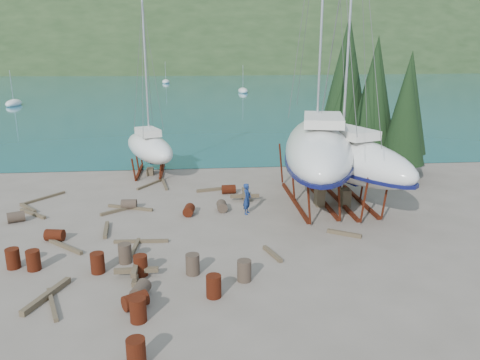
{
  "coord_description": "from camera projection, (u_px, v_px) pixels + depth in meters",
  "views": [
    {
      "loc": [
        -0.27,
        -20.62,
        9.08
      ],
      "look_at": [
        1.99,
        3.0,
        2.4
      ],
      "focal_mm": 35.0,
      "sensor_mm": 36.0,
      "label": 1
    }
  ],
  "objects": [
    {
      "name": "timber_0",
      "position": [
        151.0,
        184.0,
        32.25
      ],
      "size": [
        1.67,
        2.45,
        0.14
      ],
      "primitive_type": "cube",
      "rotation": [
        0.0,
        0.0,
        2.56
      ],
      "color": "brown",
      "rests_on": "ground"
    },
    {
      "name": "timber_8",
      "position": [
        106.0,
        230.0,
        24.04
      ],
      "size": [
        0.43,
        2.09,
        0.19
      ],
      "primitive_type": "cube",
      "rotation": [
        0.0,
        0.0,
        0.12
      ],
      "color": "brown",
      "rests_on": "ground"
    },
    {
      "name": "large_sailboat_near",
      "position": [
        319.0,
        148.0,
        27.76
      ],
      "size": [
        6.92,
        13.94,
        21.08
      ],
      "rotation": [
        0.0,
        0.0,
        -0.24
      ],
      "color": "silver",
      "rests_on": "ground"
    },
    {
      "name": "cypress_mid_right",
      "position": [
        406.0,
        112.0,
        31.78
      ],
      "size": [
        3.06,
        3.06,
        8.5
      ],
      "color": "black",
      "rests_on": "ground"
    },
    {
      "name": "timber_10",
      "position": [
        130.0,
        208.0,
        27.41
      ],
      "size": [
        2.72,
        1.21,
        0.16
      ],
      "primitive_type": "cube",
      "rotation": [
        0.0,
        0.0,
        1.19
      ],
      "color": "brown",
      "rests_on": "ground"
    },
    {
      "name": "drum_15",
      "position": [
        16.0,
        217.0,
        25.32
      ],
      "size": [
        1.04,
        0.88,
        0.58
      ],
      "primitive_type": "cylinder",
      "rotation": [
        1.57,
        0.0,
        1.97
      ],
      "color": "#2D2823",
      "rests_on": "ground"
    },
    {
      "name": "drum_1",
      "position": [
        140.0,
        290.0,
        17.63
      ],
      "size": [
        0.78,
        1.0,
        0.58
      ],
      "primitive_type": "cylinder",
      "rotation": [
        1.57,
        0.0,
        2.89
      ],
      "color": "#2D2823",
      "rests_on": "ground"
    },
    {
      "name": "drum_11",
      "position": [
        222.0,
        206.0,
        27.06
      ],
      "size": [
        0.61,
        0.9,
        0.58
      ],
      "primitive_type": "cylinder",
      "rotation": [
        1.57,
        0.0,
        3.17
      ],
      "color": "#2D2823",
      "rests_on": "ground"
    },
    {
      "name": "drum_12",
      "position": [
        135.0,
        301.0,
        16.91
      ],
      "size": [
        1.05,
        0.96,
        0.58
      ],
      "primitive_type": "cylinder",
      "rotation": [
        1.57,
        0.0,
        2.13
      ],
      "color": "#632510",
      "rests_on": "ground"
    },
    {
      "name": "drum_8",
      "position": [
        13.0,
        258.0,
        19.97
      ],
      "size": [
        0.58,
        0.58,
        0.88
      ],
      "primitive_type": "cylinder",
      "color": "#632510",
      "rests_on": "ground"
    },
    {
      "name": "drum_7",
      "position": [
        214.0,
        286.0,
        17.63
      ],
      "size": [
        0.58,
        0.58,
        0.88
      ],
      "primitive_type": "cylinder",
      "color": "#632510",
      "rests_on": "ground"
    },
    {
      "name": "cypress_near_right",
      "position": [
        374.0,
        96.0,
        33.32
      ],
      "size": [
        3.6,
        3.6,
        10.0
      ],
      "color": "black",
      "rests_on": "ground"
    },
    {
      "name": "far_house_right",
      "position": [
        263.0,
        63.0,
        206.26
      ],
      "size": [
        6.6,
        5.6,
        5.6
      ],
      "color": "beige",
      "rests_on": "ground"
    },
    {
      "name": "drum_9",
      "position": [
        129.0,
        204.0,
        27.4
      ],
      "size": [
        0.9,
        0.61,
        0.58
      ],
      "primitive_type": "cylinder",
      "rotation": [
        1.57,
        0.0,
        1.54
      ],
      "color": "#2D2823",
      "rests_on": "ground"
    },
    {
      "name": "far_hill",
      "position": [
        194.0,
        62.0,
        328.87
      ],
      "size": [
        800.0,
        360.0,
        110.0
      ],
      "primitive_type": "ellipsoid",
      "color": "#24371B",
      "rests_on": "ground"
    },
    {
      "name": "drum_4",
      "position": [
        229.0,
        189.0,
        30.3
      ],
      "size": [
        0.92,
        0.64,
        0.58
      ],
      "primitive_type": "cylinder",
      "rotation": [
        1.57,
        0.0,
        1.64
      ],
      "color": "#632510",
      "rests_on": "ground"
    },
    {
      "name": "moored_boat_far",
      "position": [
        166.0,
        82.0,
        126.81
      ],
      "size": [
        2.0,
        5.0,
        6.05
      ],
      "color": "silver",
      "rests_on": "ground"
    },
    {
      "name": "ground",
      "position": [
        204.0,
        246.0,
        22.25
      ],
      "size": [
        600.0,
        600.0,
        0.0
      ],
      "primitive_type": "plane",
      "color": "#665C51",
      "rests_on": "ground"
    },
    {
      "name": "drum_16",
      "position": [
        125.0,
        253.0,
        20.46
      ],
      "size": [
        0.58,
        0.58,
        0.88
      ],
      "primitive_type": "cylinder",
      "color": "#2D2823",
      "rests_on": "ground"
    },
    {
      "name": "timber_2",
      "position": [
        28.0,
        208.0,
        27.34
      ],
      "size": [
        1.42,
        1.64,
        0.19
      ],
      "primitive_type": "cube",
      "rotation": [
        0.0,
        0.0,
        0.7
      ],
      "color": "brown",
      "rests_on": "ground"
    },
    {
      "name": "worker",
      "position": [
        247.0,
        199.0,
        26.44
      ],
      "size": [
        0.65,
        0.77,
        1.79
      ],
      "primitive_type": "imported",
      "rotation": [
        0.0,
        0.0,
        1.16
      ],
      "color": "navy",
      "rests_on": "ground"
    },
    {
      "name": "moored_boat_left",
      "position": [
        14.0,
        103.0,
        76.88
      ],
      "size": [
        2.0,
        5.0,
        6.05
      ],
      "color": "silver",
      "rests_on": "ground"
    },
    {
      "name": "drum_5",
      "position": [
        244.0,
        271.0,
        18.87
      ],
      "size": [
        0.58,
        0.58,
        0.88
      ],
      "primitive_type": "cylinder",
      "color": "#2D2823",
      "rests_on": "ground"
    },
    {
      "name": "timber_7",
      "position": [
        272.0,
        254.0,
        21.25
      ],
      "size": [
        0.68,
        1.64,
        0.17
      ],
      "primitive_type": "cube",
      "rotation": [
        0.0,
        0.0,
        0.31
      ],
      "color": "brown",
      "rests_on": "ground"
    },
    {
      "name": "timber_16",
      "position": [
        47.0,
        296.0,
        17.59
      ],
      "size": [
        1.2,
        2.56,
        0.23
      ],
      "primitive_type": "cube",
      "rotation": [
        0.0,
        0.0,
        2.76
      ],
      "color": "brown",
      "rests_on": "ground"
    },
    {
      "name": "bay_water",
      "position": [
        194.0,
        62.0,
        324.07
      ],
      "size": [
        700.0,
        700.0,
        0.0
      ],
      "primitive_type": "plane",
      "color": "#175D77",
      "rests_on": "ground"
    },
    {
      "name": "timber_11",
      "position": [
        141.0,
        241.0,
        22.67
      ],
      "size": [
        2.63,
        0.29,
        0.15
      ],
      "primitive_type": "cube",
      "rotation": [
        0.0,
        0.0,
        1.52
      ],
      "color": "brown",
      "rests_on": "ground"
    },
    {
      "name": "drum_2",
      "position": [
        55.0,
        235.0,
        22.85
      ],
      "size": [
        0.96,
        0.72,
        0.58
      ],
      "primitive_type": "cylinder",
      "rotation": [
        1.57,
        0.0,
        1.4
      ],
      "color": "#632510",
      "rests_on": "ground"
    },
    {
      "name": "timber_1",
      "position": [
        344.0,
        234.0,
        23.56
      ],
      "size": [
        1.58,
        1.11,
        0.19
      ],
      "primitive_type": "cube",
      "rotation": [
        0.0,
        0.0,
        1.0
      ],
      "color": "brown",
      "rests_on": "ground"
    },
    {
      "name": "timber_15",
      "position": [
        44.0,
        198.0,
        29.22
      ],
      "size": [
        2.02,
        2.43,
        0.15
      ],
      "primitive_type": "cube",
      "rotation": [
        0.0,
        0.0,
        2.46
      ],
      "color": "brown",
      "rests_on": "ground"
    },
    {
      "name": "moored_boat_mid",
      "position": [
        243.0,
        91.0,
        99.72
      ],
      "size": [
        2.0,
        5.0,
        6.05
      ],
      "color": "silver",
      "rests_on": "ground"
    },
    {
      "name": "drum_10",
      "position": [
        138.0,
        310.0,
        16.04
      ],
      "size": [
        0.58,
        0.58,
        0.88
      ],
      "primitive_type": "cylinder",
      "color": "#632510",
      "rests_on": "ground"
    },
    {
      "name": "drum_0",
      "position": [
        33.0,
        260.0,
        19.79
      ],
      "size": [
        0.58,
        0.58,
        0.88
      ],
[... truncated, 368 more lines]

